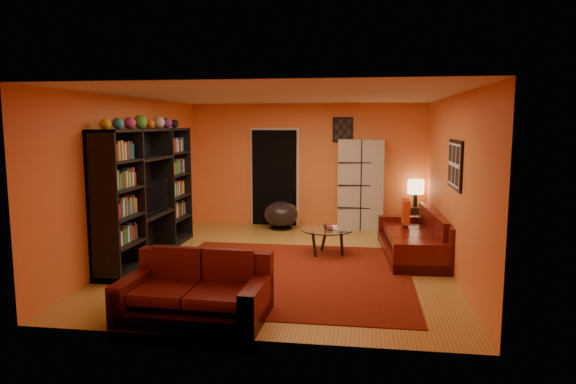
# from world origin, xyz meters

# --- Properties ---
(floor) EXTENTS (6.00, 6.00, 0.00)m
(floor) POSITION_xyz_m (0.00, 0.00, 0.00)
(floor) COLOR olive
(floor) RESTS_ON ground
(ceiling) EXTENTS (6.00, 6.00, 0.00)m
(ceiling) POSITION_xyz_m (0.00, 0.00, 2.60)
(ceiling) COLOR white
(ceiling) RESTS_ON wall_back
(wall_back) EXTENTS (6.00, 0.00, 6.00)m
(wall_back) POSITION_xyz_m (0.00, 3.00, 1.30)
(wall_back) COLOR orange
(wall_back) RESTS_ON floor
(wall_front) EXTENTS (6.00, 0.00, 6.00)m
(wall_front) POSITION_xyz_m (0.00, -3.00, 1.30)
(wall_front) COLOR orange
(wall_front) RESTS_ON floor
(wall_left) EXTENTS (0.00, 6.00, 6.00)m
(wall_left) POSITION_xyz_m (-2.50, 0.00, 1.30)
(wall_left) COLOR orange
(wall_left) RESTS_ON floor
(wall_right) EXTENTS (0.00, 6.00, 6.00)m
(wall_right) POSITION_xyz_m (2.50, 0.00, 1.30)
(wall_right) COLOR orange
(wall_right) RESTS_ON floor
(rug) EXTENTS (3.60, 3.60, 0.01)m
(rug) POSITION_xyz_m (0.10, -0.70, 0.01)
(rug) COLOR #4F1109
(rug) RESTS_ON floor
(doorway) EXTENTS (0.95, 0.10, 2.04)m
(doorway) POSITION_xyz_m (-0.70, 2.96, 1.02)
(doorway) COLOR black
(doorway) RESTS_ON floor
(wall_art_right) EXTENTS (0.03, 1.00, 0.70)m
(wall_art_right) POSITION_xyz_m (2.48, -0.30, 1.60)
(wall_art_right) COLOR black
(wall_art_right) RESTS_ON wall_right
(wall_art_back) EXTENTS (0.42, 0.03, 0.52)m
(wall_art_back) POSITION_xyz_m (0.75, 2.98, 2.05)
(wall_art_back) COLOR black
(wall_art_back) RESTS_ON wall_back
(entertainment_unit) EXTENTS (0.45, 3.00, 2.10)m
(entertainment_unit) POSITION_xyz_m (-2.27, 0.00, 1.05)
(entertainment_unit) COLOR black
(entertainment_unit) RESTS_ON floor
(tv) EXTENTS (0.96, 0.13, 0.55)m
(tv) POSITION_xyz_m (-2.23, -0.09, 1.00)
(tv) COLOR black
(tv) RESTS_ON entertainment_unit
(sofa) EXTENTS (1.14, 2.45, 0.85)m
(sofa) POSITION_xyz_m (2.14, 0.71, 0.28)
(sofa) COLOR #450B09
(sofa) RESTS_ON rug
(loveseat) EXTENTS (1.65, 1.02, 0.85)m
(loveseat) POSITION_xyz_m (-0.66, -2.41, 0.28)
(loveseat) COLOR #450B09
(loveseat) RESTS_ON rug
(throw_pillow) EXTENTS (0.12, 0.42, 0.42)m
(throw_pillow) POSITION_xyz_m (1.95, 1.33, 0.63)
(throw_pillow) COLOR red
(throw_pillow) RESTS_ON sofa
(coffee_table) EXTENTS (0.85, 0.85, 0.43)m
(coffee_table) POSITION_xyz_m (0.61, 0.52, 0.39)
(coffee_table) COLOR silver
(coffee_table) RESTS_ON floor
(storage_cabinet) EXTENTS (0.95, 0.46, 1.86)m
(storage_cabinet) POSITION_xyz_m (1.15, 2.80, 0.93)
(storage_cabinet) COLOR #BAB5AB
(storage_cabinet) RESTS_ON floor
(bowl_chair) EXTENTS (0.71, 0.71, 0.58)m
(bowl_chair) POSITION_xyz_m (-0.48, 2.50, 0.31)
(bowl_chair) COLOR black
(bowl_chair) RESTS_ON floor
(side_table) EXTENTS (0.43, 0.43, 0.50)m
(side_table) POSITION_xyz_m (2.25, 2.75, 0.25)
(side_table) COLOR black
(side_table) RESTS_ON floor
(table_lamp) EXTENTS (0.33, 0.33, 0.55)m
(table_lamp) POSITION_xyz_m (2.25, 2.75, 0.89)
(table_lamp) COLOR black
(table_lamp) RESTS_ON side_table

